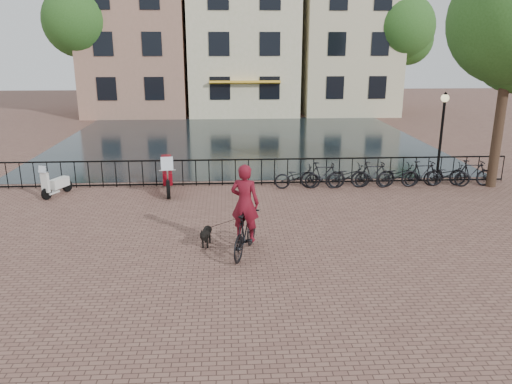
{
  "coord_description": "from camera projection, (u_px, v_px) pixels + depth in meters",
  "views": [
    {
      "loc": [
        -0.77,
        -10.42,
        5.2
      ],
      "look_at": [
        0.0,
        3.0,
        1.2
      ],
      "focal_mm": 35.0,
      "sensor_mm": 36.0,
      "label": 1
    }
  ],
  "objects": [
    {
      "name": "parked_bike_0",
      "position": [
        297.0,
        177.0,
        18.55
      ],
      "size": [
        1.72,
        0.6,
        0.9
      ],
      "primitive_type": "imported",
      "rotation": [
        0.0,
        0.0,
        1.57
      ],
      "color": "black",
      "rests_on": "ground"
    },
    {
      "name": "dog",
      "position": [
        206.0,
        236.0,
        13.35
      ],
      "size": [
        0.37,
        0.85,
        0.55
      ],
      "rotation": [
        0.0,
        0.0,
        -0.13
      ],
      "color": "black",
      "rests_on": "ground"
    },
    {
      "name": "cyclist",
      "position": [
        245.0,
        215.0,
        12.57
      ],
      "size": [
        1.17,
        2.11,
        2.77
      ],
      "rotation": [
        0.0,
        0.0,
        2.83
      ],
      "color": "black",
      "rests_on": "ground"
    },
    {
      "name": "ground",
      "position": [
        263.0,
        279.0,
        11.5
      ],
      "size": [
        100.0,
        100.0,
        0.0
      ],
      "primitive_type": "plane",
      "color": "brown",
      "rests_on": "ground"
    },
    {
      "name": "parked_bike_2",
      "position": [
        348.0,
        176.0,
        18.66
      ],
      "size": [
        1.76,
        0.75,
        0.9
      ],
      "primitive_type": "imported",
      "rotation": [
        0.0,
        0.0,
        1.66
      ],
      "color": "black",
      "rests_on": "ground"
    },
    {
      "name": "canal_house_mid",
      "position": [
        242.0,
        34.0,
        38.55
      ],
      "size": [
        8.0,
        9.5,
        11.8
      ],
      "color": "beige",
      "rests_on": "ground"
    },
    {
      "name": "tree_far_left",
      "position": [
        79.0,
        21.0,
        34.81
      ],
      "size": [
        5.04,
        5.04,
        9.27
      ],
      "color": "black",
      "rests_on": "ground"
    },
    {
      "name": "parked_bike_7",
      "position": [
        472.0,
        173.0,
        18.9
      ],
      "size": [
        1.7,
        0.62,
        1.0
      ],
      "primitive_type": "imported",
      "rotation": [
        0.0,
        0.0,
        1.48
      ],
      "color": "black",
      "rests_on": "ground"
    },
    {
      "name": "parked_bike_6",
      "position": [
        447.0,
        175.0,
        18.86
      ],
      "size": [
        1.79,
        0.85,
        0.9
      ],
      "primitive_type": "imported",
      "rotation": [
        0.0,
        0.0,
        1.42
      ],
      "color": "black",
      "rests_on": "ground"
    },
    {
      "name": "parked_bike_3",
      "position": [
        373.0,
        174.0,
        18.69
      ],
      "size": [
        1.67,
        0.48,
        1.0
      ],
      "primitive_type": "imported",
      "rotation": [
        0.0,
        0.0,
        1.58
      ],
      "color": "black",
      "rests_on": "ground"
    },
    {
      "name": "parked_bike_4",
      "position": [
        398.0,
        175.0,
        18.76
      ],
      "size": [
        1.77,
        0.77,
        0.9
      ],
      "primitive_type": "imported",
      "rotation": [
        0.0,
        0.0,
        1.67
      ],
      "color": "black",
      "rests_on": "ground"
    },
    {
      "name": "parked_bike_1",
      "position": [
        323.0,
        175.0,
        18.59
      ],
      "size": [
        1.69,
        0.57,
        1.0
      ],
      "primitive_type": "imported",
      "rotation": [
        0.0,
        0.0,
        1.51
      ],
      "color": "black",
      "rests_on": "ground"
    },
    {
      "name": "railing",
      "position": [
        248.0,
        172.0,
        19.01
      ],
      "size": [
        20.0,
        0.05,
        1.02
      ],
      "color": "black",
      "rests_on": "ground"
    },
    {
      "name": "motorcycle",
      "position": [
        167.0,
        172.0,
        18.03
      ],
      "size": [
        0.8,
        2.21,
        1.54
      ],
      "rotation": [
        0.0,
        0.0,
        0.14
      ],
      "color": "maroon",
      "rests_on": "ground"
    },
    {
      "name": "parked_bike_5",
      "position": [
        422.0,
        174.0,
        18.8
      ],
      "size": [
        1.7,
        0.6,
        1.0
      ],
      "primitive_type": "imported",
      "rotation": [
        0.0,
        0.0,
        1.65
      ],
      "color": "black",
      "rests_on": "ground"
    },
    {
      "name": "tree_far_right",
      "position": [
        402.0,
        27.0,
        36.18
      ],
      "size": [
        4.76,
        4.76,
        8.76
      ],
      "color": "black",
      "rests_on": "ground"
    },
    {
      "name": "canal_house_right",
      "position": [
        345.0,
        24.0,
        38.78
      ],
      "size": [
        7.0,
        9.0,
        13.3
      ],
      "color": "beige",
      "rests_on": "ground"
    },
    {
      "name": "lamp_post",
      "position": [
        442.0,
        123.0,
        18.49
      ],
      "size": [
        0.3,
        0.3,
        3.45
      ],
      "color": "black",
      "rests_on": "ground"
    },
    {
      "name": "canal_house_left",
      "position": [
        138.0,
        27.0,
        37.97
      ],
      "size": [
        7.5,
        9.0,
        12.8
      ],
      "color": "#936C55",
      "rests_on": "ground"
    },
    {
      "name": "scooter",
      "position": [
        56.0,
        179.0,
        17.66
      ],
      "size": [
        0.89,
        1.38,
        1.24
      ],
      "rotation": [
        0.0,
        0.0,
        -0.41
      ],
      "color": "silver",
      "rests_on": "ground"
    },
    {
      "name": "canal_water",
      "position": [
        241.0,
        140.0,
        28.05
      ],
      "size": [
        20.0,
        20.0,
        0.0
      ],
      "primitive_type": "plane",
      "color": "black",
      "rests_on": "ground"
    }
  ]
}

